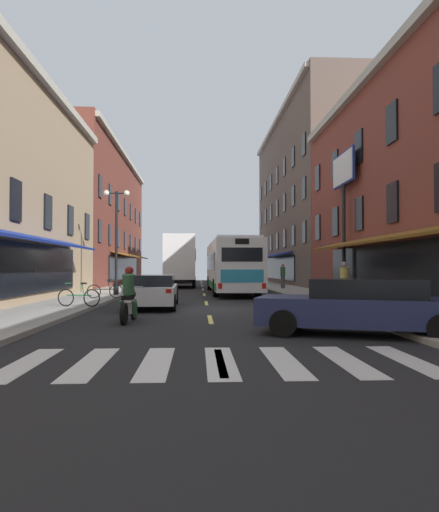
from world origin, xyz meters
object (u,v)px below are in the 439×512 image
at_px(box_truck, 180,261).
at_px(street_lamp_twin, 116,237).
at_px(bicycle_near, 105,291).
at_px(bicycle_mid, 79,297).
at_px(sedan_mid, 361,306).
at_px(pedestrian_mid, 283,275).
at_px(motorcycle_rider, 129,298).
at_px(sedan_far, 182,276).
at_px(transit_bus, 231,266).
at_px(sedan_near, 153,291).
at_px(billboard_sign, 344,185).
at_px(pedestrian_far, 344,281).

height_order(box_truck, street_lamp_twin, street_lamp_twin).
height_order(bicycle_near, bicycle_mid, same).
height_order(sedan_mid, pedestrian_mid, pedestrian_mid).
height_order(motorcycle_rider, pedestrian_mid, pedestrian_mid).
xyz_separation_m(sedan_far, motorcycle_rider, (-0.39, -34.45, 0.03)).
distance_m(transit_bus, sedan_mid, 18.11).
relative_size(transit_bus, sedan_near, 2.55).
distance_m(billboard_sign, transit_bus, 8.87).
bearing_deg(street_lamp_twin, sedan_mid, -60.10).
relative_size(billboard_sign, bicycle_near, 4.30).
relative_size(motorcycle_rider, pedestrian_far, 1.20).
bearing_deg(box_truck, sedan_far, 91.25).
height_order(transit_bus, bicycle_mid, transit_bus).
bearing_deg(bicycle_near, box_truck, 78.49).
distance_m(sedan_near, sedan_mid, 9.64).
height_order(sedan_near, bicycle_near, sedan_near).
xyz_separation_m(billboard_sign, pedestrian_far, (-1.21, -3.81, -4.80)).
distance_m(bicycle_mid, pedestrian_far, 10.86).
bearing_deg(pedestrian_far, box_truck, -178.95).
distance_m(sedan_far, pedestrian_mid, 17.49).
xyz_separation_m(transit_bus, sedan_near, (-3.90, -10.23, -1.04)).
bearing_deg(street_lamp_twin, pedestrian_mid, 34.02).
bearing_deg(billboard_sign, pedestrian_mid, 98.38).
distance_m(box_truck, street_lamp_twin, 12.32).
height_order(transit_bus, sedan_mid, transit_bus).
relative_size(sedan_near, sedan_far, 1.05).
relative_size(billboard_sign, box_truck, 1.03).
xyz_separation_m(motorcycle_rider, bicycle_mid, (-2.47, 3.92, -0.21)).
bearing_deg(bicycle_mid, bicycle_near, 89.30).
bearing_deg(sedan_near, street_lamp_twin, 111.30).
bearing_deg(box_truck, street_lamp_twin, -104.39).
bearing_deg(bicycle_mid, pedestrian_mid, 54.56).
xyz_separation_m(sedan_near, pedestrian_mid, (7.86, 13.91, 0.36)).
height_order(box_truck, bicycle_mid, box_truck).
bearing_deg(street_lamp_twin, sedan_far, 82.98).
xyz_separation_m(billboard_sign, pedestrian_mid, (-1.39, 9.44, -4.79)).
xyz_separation_m(motorcycle_rider, street_lamp_twin, (-2.42, 11.65, 2.59)).
height_order(sedan_far, motorcycle_rider, motorcycle_rider).
relative_size(sedan_near, pedestrian_far, 2.76).
height_order(transit_bus, sedan_far, transit_bus).
distance_m(sedan_far, motorcycle_rider, 34.45).
height_order(box_truck, motorcycle_rider, box_truck).
xyz_separation_m(sedan_far, street_lamp_twin, (-2.81, -22.80, 2.61)).
bearing_deg(bicycle_near, pedestrian_far, -16.36).
bearing_deg(sedan_near, bicycle_near, 124.89).
xyz_separation_m(box_truck, pedestrian_far, (7.64, -18.03, -1.07)).
xyz_separation_m(sedan_mid, street_lamp_twin, (-8.38, 14.57, 2.60)).
xyz_separation_m(sedan_far, bicycle_mid, (-2.85, -30.53, -0.18)).
distance_m(box_truck, motorcycle_rider, 23.58).
relative_size(sedan_near, motorcycle_rider, 2.30).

